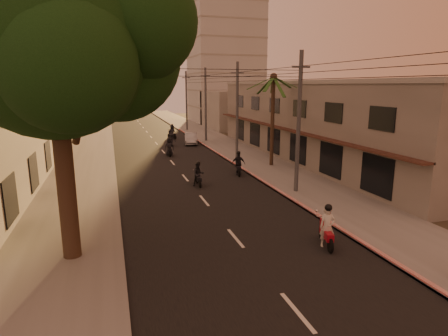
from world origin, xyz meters
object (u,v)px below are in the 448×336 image
Objects in this scene: broadleaf_tree at (64,41)px; palm_tree at (273,82)px; scooter_far_b at (171,140)px; scooter_mid_b at (238,164)px; scooter_far_a at (169,147)px; scooter_far_c at (172,132)px; parked_car at (191,138)px; scooter_red at (327,228)px; scooter_mid_a at (198,175)px.

broadleaf_tree is 1.48× the size of palm_tree.
scooter_far_b is at bearing 115.93° from palm_tree.
broadleaf_tree reaches higher than scooter_mid_b.
palm_tree is 4.15× the size of scooter_far_a.
palm_tree is 4.20× the size of scooter_far_c.
palm_tree is 4.26× the size of scooter_mid_b.
parked_car is (-4.09, 14.36, -6.47)m from palm_tree.
broadleaf_tree is 12.84m from scooter_red.
scooter_far_b is (1.17, 6.07, -0.13)m from scooter_far_a.
scooter_far_c is at bearing 105.89° from palm_tree.
broadleaf_tree reaches higher than scooter_mid_a.
scooter_mid_b is 0.99× the size of scooter_far_c.
palm_tree is at bearing -39.94° from scooter_far_a.
scooter_far_b is 2.62m from parked_car.
broadleaf_tree is 7.42× the size of scooter_far_b.
scooter_red is at bearing -11.78° from broadleaf_tree.
scooter_mid_b is 16.58m from parked_car.
scooter_mid_a is 23.95m from scooter_far_c.
palm_tree reaches higher than scooter_mid_b.
parked_car is (2.47, 0.87, -0.06)m from scooter_far_b.
parked_car is 2.20× the size of scooter_far_c.
scooter_far_a is 1.21× the size of scooter_far_b.
broadleaf_tree reaches higher than parked_car.
scooter_mid_a is 19.17m from parked_car.
scooter_far_b is (-6.56, 13.50, -6.41)m from palm_tree.
scooter_far_b is 5.97m from scooter_far_c.
scooter_far_a is at bearing 72.09° from broadleaf_tree.
scooter_far_a reaches higher than scooter_mid_a.
scooter_far_a reaches higher than scooter_mid_b.
scooter_far_c is (2.22, 11.94, 0.02)m from scooter_far_a.
broadleaf_tree is 35.27m from scooter_far_c.
parked_car is at bearing -97.58° from scooter_far_c.
scooter_far_c reaches higher than scooter_far_a.
scooter_far_c is (9.10, 33.23, -7.59)m from broadleaf_tree.
broadleaf_tree is 17.62m from scooter_mid_b.
broadleaf_tree is at bearing -175.74° from scooter_red.
parked_car is at bearing 66.20° from scooter_far_a.
scooter_far_a is (-3.25, 23.40, 0.01)m from scooter_red.
scooter_mid_b is at bearing 47.12° from broadleaf_tree.
scooter_red is 1.00× the size of scooter_far_c.
scooter_far_b is at bearing 82.99° from scooter_far_a.
scooter_mid_b is (-3.80, -2.21, -6.28)m from palm_tree.
scooter_far_a is 6.18m from scooter_far_b.
scooter_mid_a is 11.92m from scooter_far_a.
palm_tree is at bearing 42.84° from scooter_mid_b.
scooter_mid_a is 18.01m from scooter_far_b.
scooter_mid_b reaches higher than parked_car.
broadleaf_tree is 29.54m from scooter_far_b.
palm_tree is at bearing 33.87° from scooter_mid_a.
scooter_red reaches higher than scooter_mid_a.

